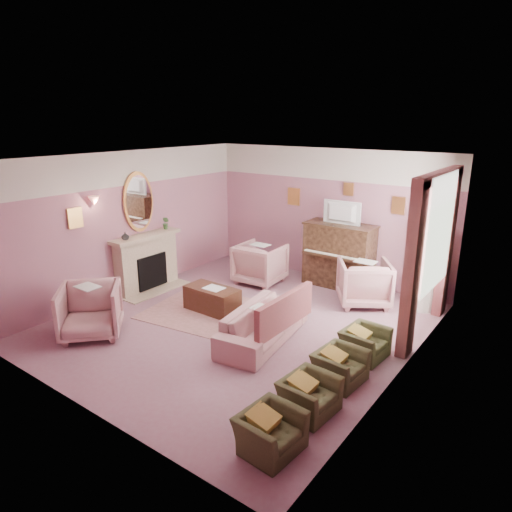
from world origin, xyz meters
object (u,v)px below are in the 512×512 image
Objects in this scene: floral_armchair_left at (260,262)px; sofa at (263,318)px; olive_chair_a at (270,426)px; olive_chair_b at (309,390)px; piano at (339,256)px; floral_armchair_front at (90,308)px; side_table at (425,290)px; television at (340,211)px; floral_armchair_right at (364,280)px; coffee_table at (212,299)px; olive_chair_d at (365,338)px; olive_chair_c at (340,362)px.

sofa is at bearing -53.16° from floral_armchair_left.
olive_chair_a is 1.00× the size of olive_chair_b.
piano reaches higher than floral_armchair_front.
olive_chair_a is (1.50, -1.99, -0.10)m from sofa.
floral_armchair_front is at bearing -116.10° from piano.
floral_armchair_front is (-0.76, -3.62, 0.00)m from floral_armchair_left.
olive_chair_b is (3.09, -3.29, -0.18)m from floral_armchair_left.
floral_armchair_left is 3.32m from side_table.
television is at bearing 28.84° from floral_armchair_left.
floral_armchair_front reaches higher than sofa.
sofa is 2.64m from floral_armchair_left.
olive_chair_b is at bearing 4.90° from floral_armchair_front.
sofa is 2.02× the size of floral_armchair_front.
olive_chair_b is at bearing -76.64° from floral_armchair_right.
floral_armchair_right is at bearing -154.39° from side_table.
floral_armchair_right is 1.00× the size of floral_armchair_front.
sofa reaches higher than coffee_table.
floral_armchair_left is at bearing -151.16° from television.
olive_chair_d is at bearing -65.90° from floral_armchair_right.
television is 1.14× the size of side_table.
piano is 1.48× the size of floral_armchair_front.
floral_armchair_front is at bearing -116.35° from television.
floral_armchair_left is 1.00× the size of floral_armchair_front.
floral_armchair_front is (-2.18, -4.40, -1.13)m from television.
coffee_table is 2.86m from floral_armchair_right.
olive_chair_b is (2.92, -1.56, 0.06)m from coffee_table.
floral_armchair_front is at bearing -116.10° from coffee_table.
side_table is at bearing 11.91° from floral_armchair_left.
sofa is at bearing -120.67° from side_table.
piano reaches higher than floral_armchair_right.
television is 0.85× the size of floral_armchair_front.
floral_armchair_left is at bearing 126.93° from olive_chair_a.
piano is at bearing 30.37° from floral_armchair_left.
floral_armchair_front is 3.88m from olive_chair_a.
floral_armchair_front reaches higher than side_table.
television is at bearing 145.84° from floral_armchair_right.
television is 1.20× the size of olive_chair_a.
sofa reaches higher than olive_chair_d.
floral_armchair_right reaches higher than coffee_table.
olive_chair_b is 0.95× the size of side_table.
floral_armchair_front is 4.02m from olive_chair_c.
olive_chair_b is 1.00× the size of olive_chair_d.
television is 1.52m from floral_armchair_right.
olive_chair_c is (1.50, -0.35, -0.10)m from sofa.
coffee_table is 3.31m from olive_chair_b.
floral_armchair_front reaches higher than olive_chair_b.
coffee_table is (-1.25, -2.56, -0.43)m from piano.
coffee_table is (-1.25, -2.51, -1.38)m from television.
floral_armchair_left reaches higher than olive_chair_b.
floral_armchair_front is 1.42× the size of olive_chair_c.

